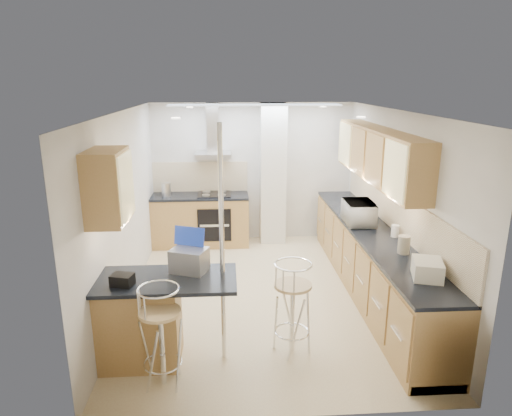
{
  "coord_description": "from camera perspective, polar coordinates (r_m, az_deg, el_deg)",
  "views": [
    {
      "loc": [
        -0.47,
        -5.76,
        2.88
      ],
      "look_at": [
        -0.08,
        0.2,
        1.2
      ],
      "focal_mm": 32.0,
      "sensor_mm": 36.0,
      "label": 1
    }
  ],
  "objects": [
    {
      "name": "ground",
      "position": [
        6.45,
        0.85,
        -10.77
      ],
      "size": [
        4.8,
        4.8,
        0.0
      ],
      "primitive_type": "plane",
      "color": "beige",
      "rests_on": "ground"
    },
    {
      "name": "room_shell",
      "position": [
        6.33,
        3.57,
        3.49
      ],
      "size": [
        3.64,
        4.84,
        2.51
      ],
      "color": "beige",
      "rests_on": "ground"
    },
    {
      "name": "right_counter",
      "position": [
        6.55,
        14.15,
        -6.45
      ],
      "size": [
        0.63,
        4.4,
        0.92
      ],
      "color": "#A78142",
      "rests_on": "ground"
    },
    {
      "name": "back_counter",
      "position": [
        8.23,
        -6.91,
        -1.46
      ],
      "size": [
        1.7,
        0.63,
        0.92
      ],
      "color": "#A78142",
      "rests_on": "ground"
    },
    {
      "name": "peninsula",
      "position": [
        4.98,
        -11.14,
        -13.5
      ],
      "size": [
        1.47,
        0.72,
        0.94
      ],
      "color": "#A78142",
      "rests_on": "ground"
    },
    {
      "name": "microwave",
      "position": [
        6.57,
        12.77,
        -0.59
      ],
      "size": [
        0.4,
        0.58,
        0.32
      ],
      "primitive_type": "imported",
      "rotation": [
        0.0,
        0.0,
        1.56
      ],
      "color": "white",
      "rests_on": "right_counter"
    },
    {
      "name": "laptop",
      "position": [
        4.85,
        -8.34,
        -6.46
      ],
      "size": [
        0.43,
        0.38,
        0.25
      ],
      "primitive_type": "cube",
      "rotation": [
        0.0,
        0.0,
        -0.37
      ],
      "color": "#93969B",
      "rests_on": "peninsula"
    },
    {
      "name": "bag",
      "position": [
        4.69,
        -16.36,
        -8.62
      ],
      "size": [
        0.24,
        0.2,
        0.11
      ],
      "primitive_type": "cube",
      "rotation": [
        0.0,
        0.0,
        -0.27
      ],
      "color": "black",
      "rests_on": "peninsula"
    },
    {
      "name": "bar_stool_near",
      "position": [
        4.61,
        -11.75,
        -15.46
      ],
      "size": [
        0.55,
        0.55,
        1.04
      ],
      "primitive_type": null,
      "rotation": [
        0.0,
        0.0,
        0.38
      ],
      "color": "tan",
      "rests_on": "ground"
    },
    {
      "name": "bar_stool_end",
      "position": [
        5.02,
        4.56,
        -12.31
      ],
      "size": [
        0.6,
        0.6,
        1.05
      ],
      "primitive_type": null,
      "rotation": [
        0.0,
        0.0,
        0.87
      ],
      "color": "tan",
      "rests_on": "ground"
    },
    {
      "name": "jar_a",
      "position": [
        6.75,
        13.99,
        -0.8
      ],
      "size": [
        0.15,
        0.15,
        0.19
      ],
      "primitive_type": "cylinder",
      "rotation": [
        0.0,
        0.0,
        -0.32
      ],
      "color": "white",
      "rests_on": "right_counter"
    },
    {
      "name": "jar_b",
      "position": [
        7.18,
        11.85,
        0.17
      ],
      "size": [
        0.14,
        0.14,
        0.15
      ],
      "primitive_type": "cylinder",
      "rotation": [
        0.0,
        0.0,
        0.37
      ],
      "color": "white",
      "rests_on": "right_counter"
    },
    {
      "name": "jar_c",
      "position": [
        5.61,
        18.0,
        -4.37
      ],
      "size": [
        0.16,
        0.16,
        0.21
      ],
      "primitive_type": "cylinder",
      "rotation": [
        0.0,
        0.0,
        0.19
      ],
      "color": "#B5AA90",
      "rests_on": "right_counter"
    },
    {
      "name": "jar_d",
      "position": [
        6.17,
        17.0,
        -2.76
      ],
      "size": [
        0.11,
        0.11,
        0.15
      ],
      "primitive_type": "cylinder",
      "rotation": [
        0.0,
        0.0,
        0.05
      ],
      "color": "white",
      "rests_on": "right_counter"
    },
    {
      "name": "bread_bin",
      "position": [
        5.02,
        20.63,
        -7.17
      ],
      "size": [
        0.37,
        0.42,
        0.19
      ],
      "primitive_type": "cube",
      "rotation": [
        0.0,
        0.0,
        -0.29
      ],
      "color": "white",
      "rests_on": "right_counter"
    },
    {
      "name": "kettle",
      "position": [
        8.09,
        -11.15,
        2.28
      ],
      "size": [
        0.16,
        0.16,
        0.24
      ],
      "primitive_type": "cylinder",
      "color": "silver",
      "rests_on": "back_counter"
    }
  ]
}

